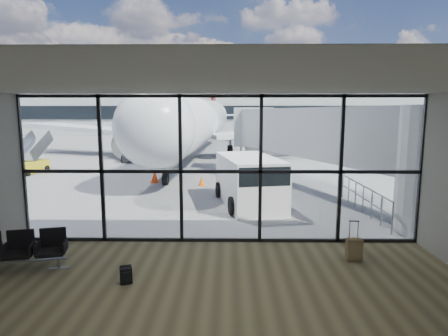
{
  "coord_description": "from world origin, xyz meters",
  "views": [
    {
      "loc": [
        0.25,
        -11.12,
        3.95
      ],
      "look_at": [
        0.06,
        3.0,
        1.86
      ],
      "focal_mm": 30.0,
      "sensor_mm": 36.0,
      "label": 1
    }
  ],
  "objects_px": {
    "backpack": "(126,275)",
    "service_van": "(250,181)",
    "suitcase": "(354,250)",
    "airliner": "(199,121)",
    "mobile_stairs": "(28,165)",
    "belt_loader": "(132,153)",
    "seating_row": "(20,249)"
  },
  "relations": [
    {
      "from": "suitcase",
      "to": "airliner",
      "type": "xyz_separation_m",
      "value": [
        -6.23,
        26.08,
        2.83
      ]
    },
    {
      "from": "backpack",
      "to": "service_van",
      "type": "distance_m",
      "value": 8.31
    },
    {
      "from": "airliner",
      "to": "mobile_stairs",
      "type": "distance_m",
      "value": 15.69
    },
    {
      "from": "belt_loader",
      "to": "mobile_stairs",
      "type": "distance_m",
      "value": 8.44
    },
    {
      "from": "airliner",
      "to": "service_van",
      "type": "xyz_separation_m",
      "value": [
        3.77,
        -19.89,
        -2.09
      ]
    },
    {
      "from": "backpack",
      "to": "service_van",
      "type": "xyz_separation_m",
      "value": [
        3.29,
        7.58,
        0.87
      ]
    },
    {
      "from": "seating_row",
      "to": "airliner",
      "type": "height_order",
      "value": "airliner"
    },
    {
      "from": "backpack",
      "to": "service_van",
      "type": "height_order",
      "value": "service_van"
    },
    {
      "from": "seating_row",
      "to": "suitcase",
      "type": "height_order",
      "value": "suitcase"
    },
    {
      "from": "backpack",
      "to": "mobile_stairs",
      "type": "xyz_separation_m",
      "value": [
        -10.9,
        16.04,
        0.33
      ]
    },
    {
      "from": "airliner",
      "to": "seating_row",
      "type": "bearing_deg",
      "value": -92.88
    },
    {
      "from": "seating_row",
      "to": "service_van",
      "type": "xyz_separation_m",
      "value": [
        6.18,
        6.84,
        0.52
      ]
    },
    {
      "from": "belt_loader",
      "to": "service_van",
      "type": "bearing_deg",
      "value": -74.2
    },
    {
      "from": "airliner",
      "to": "service_van",
      "type": "bearing_deg",
      "value": -77.01
    },
    {
      "from": "seating_row",
      "to": "belt_loader",
      "type": "relative_size",
      "value": 0.5
    },
    {
      "from": "mobile_stairs",
      "to": "service_van",
      "type": "bearing_deg",
      "value": -21.21
    },
    {
      "from": "backpack",
      "to": "service_van",
      "type": "bearing_deg",
      "value": 47.36
    },
    {
      "from": "suitcase",
      "to": "belt_loader",
      "type": "relative_size",
      "value": 0.24
    },
    {
      "from": "belt_loader",
      "to": "seating_row",
      "type": "bearing_deg",
      "value": -97.65
    },
    {
      "from": "airliner",
      "to": "belt_loader",
      "type": "relative_size",
      "value": 8.94
    },
    {
      "from": "seating_row",
      "to": "backpack",
      "type": "xyz_separation_m",
      "value": [
        2.89,
        -0.74,
        -0.35
      ]
    },
    {
      "from": "airliner",
      "to": "suitcase",
      "type": "bearing_deg",
      "value": -74.31
    },
    {
      "from": "backpack",
      "to": "service_van",
      "type": "relative_size",
      "value": 0.08
    },
    {
      "from": "airliner",
      "to": "mobile_stairs",
      "type": "bearing_deg",
      "value": -130.08
    },
    {
      "from": "seating_row",
      "to": "suitcase",
      "type": "relative_size",
      "value": 2.07
    },
    {
      "from": "service_van",
      "to": "belt_loader",
      "type": "height_order",
      "value": "service_van"
    },
    {
      "from": "suitcase",
      "to": "airliner",
      "type": "bearing_deg",
      "value": 105.34
    },
    {
      "from": "backpack",
      "to": "mobile_stairs",
      "type": "bearing_deg",
      "value": 105.0
    },
    {
      "from": "service_van",
      "to": "mobile_stairs",
      "type": "height_order",
      "value": "mobile_stairs"
    },
    {
      "from": "suitcase",
      "to": "service_van",
      "type": "xyz_separation_m",
      "value": [
        -2.46,
        6.19,
        0.74
      ]
    },
    {
      "from": "seating_row",
      "to": "mobile_stairs",
      "type": "bearing_deg",
      "value": 103.97
    },
    {
      "from": "belt_loader",
      "to": "mobile_stairs",
      "type": "relative_size",
      "value": 1.35
    }
  ]
}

